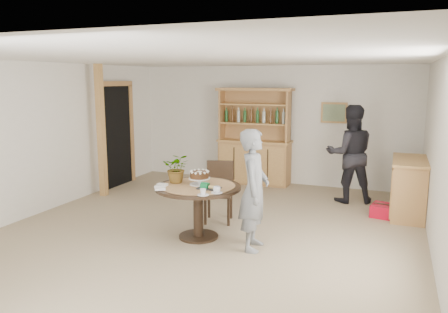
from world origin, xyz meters
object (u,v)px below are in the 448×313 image
teen_boy (254,190)px  red_suitcase (391,212)px  hutch (255,152)px  adult_person (350,154)px  dining_chair (219,187)px  dining_table (198,196)px  sideboard (409,187)px

teen_boy → red_suitcase: teen_boy is taller
hutch → teen_boy: size_ratio=1.28×
hutch → adult_person: (2.04, -0.74, 0.20)m
hutch → dining_chair: 2.63m
hutch → dining_table: (0.27, -3.45, -0.08)m
dining_table → red_suitcase: bearing=37.8°
adult_person → sideboard: bearing=135.4°
teen_boy → hutch: bearing=9.2°
hutch → teen_boy: (1.12, -3.55, 0.11)m
teen_boy → red_suitcase: 2.75m
dining_table → adult_person: size_ratio=0.68×
teen_boy → adult_person: 2.95m
sideboard → hutch: bearing=157.8°
dining_table → red_suitcase: dining_table is taller
hutch → red_suitcase: size_ratio=3.07×
hutch → dining_table: size_ratio=1.70×
dining_chair → teen_boy: 1.30m
teen_boy → red_suitcase: bearing=-47.5°
sideboard → dining_table: 3.54m
hutch → dining_chair: size_ratio=2.16×
sideboard → dining_chair: 3.12m
adult_person → dining_chair: bearing=28.2°
hutch → adult_person: size_ratio=1.15×
red_suitcase → dining_chair: bearing=-145.2°
teen_boy → dining_table: bearing=75.0°
hutch → teen_boy: 3.72m
dining_table → dining_chair: (-0.02, 0.83, -0.07)m
sideboard → red_suitcase: (-0.24, -0.24, -0.37)m
dining_chair → red_suitcase: dining_chair is taller
adult_person → red_suitcase: adult_person is taller
dining_table → adult_person: 3.25m
sideboard → teen_boy: (-1.92, -2.30, 0.33)m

